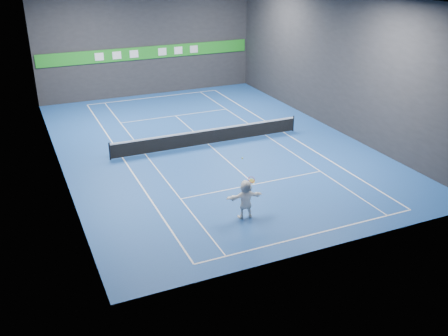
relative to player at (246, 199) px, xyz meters
name	(u,v)px	position (x,y,z in m)	size (l,w,h in m)	color
ground	(208,144)	(1.98, 9.32, -0.93)	(26.00, 26.00, 0.00)	#1B4898
wall_back	(147,40)	(1.98, 22.32, 3.57)	(18.00, 0.10, 9.00)	#252528
wall_front	(337,146)	(1.98, -3.68, 3.57)	(18.00, 0.10, 9.00)	#252528
wall_left	(50,90)	(-7.02, 9.32, 3.57)	(0.10, 26.00, 9.00)	#252528
wall_right	(333,61)	(10.98, 9.32, 3.57)	(0.10, 26.00, 9.00)	#252528
baseline_near	(312,234)	(1.98, -2.57, -0.92)	(10.98, 0.08, 0.01)	white
baseline_far	(154,97)	(1.98, 21.21, -0.92)	(10.98, 0.08, 0.01)	white
sideline_doubles_left	(123,158)	(-3.51, 9.32, -0.92)	(0.08, 23.78, 0.01)	white
sideline_doubles_right	(284,132)	(7.47, 9.32, -0.92)	(0.08, 23.78, 0.01)	white
sideline_singles_left	(145,154)	(-2.13, 9.32, -0.92)	(0.06, 23.78, 0.01)	white
sideline_singles_right	(266,135)	(6.09, 9.32, -0.92)	(0.06, 23.78, 0.01)	white
service_line_near	(255,184)	(1.98, 2.92, -0.92)	(8.23, 0.06, 0.01)	white
service_line_far	(176,116)	(1.98, 15.72, -0.92)	(8.23, 0.06, 0.01)	white
center_service_line	(208,144)	(1.98, 9.32, -0.92)	(0.06, 12.80, 0.01)	white
player	(246,199)	(0.00, 0.00, 0.00)	(1.72, 0.55, 1.86)	white
tennis_ball	(242,158)	(-0.08, 0.25, 1.93)	(0.07, 0.07, 0.07)	yellow
tennis_net	(208,136)	(1.98, 9.32, -0.39)	(12.50, 0.10, 1.07)	black
sponsor_banner	(148,53)	(1.98, 22.26, 2.57)	(17.64, 0.11, 1.00)	#1E8D21
tennis_racket	(251,181)	(0.30, 0.05, 0.83)	(0.43, 0.33, 0.70)	#B61319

